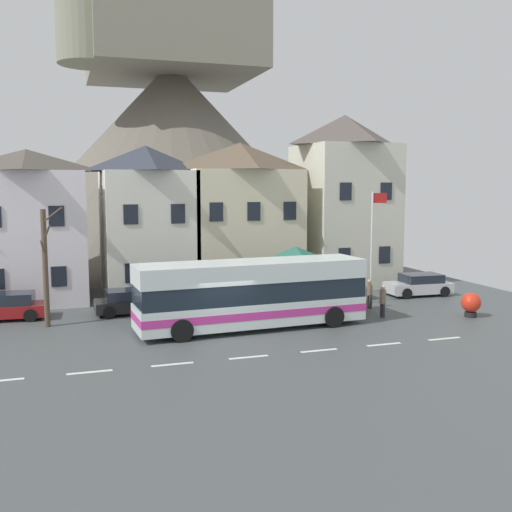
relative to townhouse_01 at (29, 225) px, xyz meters
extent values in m
cube|color=#474D4E|center=(8.55, -12.47, -4.40)|extent=(40.00, 60.00, 0.06)
cube|color=silver|center=(2.55, -15.32, -4.36)|extent=(1.60, 0.20, 0.01)
cube|color=silver|center=(5.55, -15.32, -4.36)|extent=(1.60, 0.20, 0.01)
cube|color=silver|center=(8.55, -15.32, -4.36)|extent=(1.60, 0.20, 0.01)
cube|color=silver|center=(11.55, -15.32, -4.36)|extent=(1.60, 0.20, 0.01)
cube|color=silver|center=(14.55, -15.32, -4.36)|extent=(1.60, 0.20, 0.01)
cube|color=silver|center=(17.55, -15.32, -4.36)|extent=(1.60, 0.20, 0.01)
cube|color=white|center=(0.00, 0.00, -0.62)|extent=(6.21, 6.94, 7.49)
pyramid|color=#4F4840|center=(0.00, 0.00, 3.74)|extent=(6.21, 6.94, 1.25)
cube|color=black|center=(1.55, -3.50, -2.58)|extent=(0.80, 0.06, 1.10)
cube|color=black|center=(1.55, -3.50, 0.68)|extent=(0.80, 0.06, 1.10)
cube|color=silver|center=(6.77, -0.28, -0.60)|extent=(5.28, 6.38, 7.53)
pyramid|color=#2F343F|center=(6.77, -0.28, 3.93)|extent=(5.28, 6.38, 1.53)
cube|color=black|center=(5.45, -3.50, -2.57)|extent=(0.80, 0.06, 1.10)
cube|color=black|center=(8.09, -3.50, -2.57)|extent=(0.80, 0.06, 1.10)
cube|color=black|center=(5.45, -3.50, 0.71)|extent=(0.80, 0.06, 1.10)
cube|color=black|center=(8.09, -3.50, 0.71)|extent=(0.80, 0.06, 1.10)
cube|color=beige|center=(12.61, -0.70, -0.55)|extent=(6.85, 5.55, 7.63)
pyramid|color=brown|center=(12.61, -0.70, 4.12)|extent=(6.85, 5.55, 1.70)
cube|color=black|center=(10.33, -3.50, -2.54)|extent=(0.80, 0.06, 1.10)
cube|color=black|center=(12.61, -3.50, -2.54)|extent=(0.80, 0.06, 1.10)
cube|color=black|center=(14.89, -3.50, -2.54)|extent=(0.80, 0.06, 1.10)
cube|color=black|center=(10.33, -3.50, 0.78)|extent=(0.80, 0.06, 1.10)
cube|color=black|center=(12.61, -3.50, 0.78)|extent=(0.80, 0.06, 1.10)
cube|color=black|center=(14.89, -3.50, 0.78)|extent=(0.80, 0.06, 1.10)
cube|color=beige|center=(20.01, -0.40, 0.30)|extent=(5.69, 6.14, 9.34)
pyramid|color=#504844|center=(20.01, -0.40, 5.97)|extent=(5.69, 6.14, 1.98)
cube|color=black|center=(18.59, -3.50, -2.13)|extent=(0.80, 0.06, 1.10)
cube|color=black|center=(21.43, -3.50, -2.13)|extent=(0.80, 0.06, 1.10)
cube|color=black|center=(18.59, -3.50, 1.93)|extent=(0.80, 0.06, 1.10)
cube|color=black|center=(21.43, -3.50, 1.93)|extent=(0.80, 0.06, 1.10)
cone|color=#666055|center=(11.67, 17.47, 4.48)|extent=(33.27, 33.27, 17.69)
cube|color=gray|center=(11.67, 17.47, 15.50)|extent=(14.20, 14.20, 7.19)
cylinder|color=gray|center=(4.57, 13.91, 16.24)|extent=(5.37, 5.37, 8.66)
cube|color=silver|center=(10.11, -10.84, -3.56)|extent=(10.93, 3.15, 1.11)
cube|color=#BF338C|center=(10.11, -10.84, -3.51)|extent=(10.95, 3.17, 0.36)
cube|color=#19232D|center=(10.11, -10.84, -2.54)|extent=(10.83, 3.10, 0.93)
cube|color=silver|center=(10.11, -10.84, -1.63)|extent=(10.93, 3.15, 0.88)
cube|color=#19232D|center=(15.53, -10.55, -2.54)|extent=(0.18, 2.16, 0.90)
cylinder|color=black|center=(13.72, -9.41, -3.87)|extent=(1.01, 0.33, 1.00)
cylinder|color=black|center=(13.85, -11.88, -3.87)|extent=(1.01, 0.33, 1.00)
cylinder|color=black|center=(6.38, -9.80, -3.87)|extent=(1.01, 0.33, 1.00)
cylinder|color=black|center=(6.51, -12.27, -3.87)|extent=(1.01, 0.33, 1.00)
cylinder|color=#473D33|center=(12.01, -5.81, -3.17)|extent=(0.14, 0.14, 2.40)
cylinder|color=#473D33|center=(15.31, -5.81, -3.17)|extent=(0.14, 0.14, 2.40)
cylinder|color=#473D33|center=(12.01, -9.11, -3.17)|extent=(0.14, 0.14, 2.40)
cylinder|color=#473D33|center=(15.31, -9.11, -3.17)|extent=(0.14, 0.14, 2.40)
pyramid|color=#276450|center=(13.66, -7.46, -1.45)|extent=(3.60, 3.60, 1.03)
cube|color=black|center=(5.16, -5.82, -3.90)|extent=(3.83, 1.85, 0.57)
cube|color=#1E232D|center=(4.97, -5.82, -3.36)|extent=(2.30, 1.61, 0.53)
cylinder|color=black|center=(6.40, -4.95, -4.05)|extent=(0.64, 0.21, 0.64)
cylinder|color=black|center=(6.42, -6.66, -4.05)|extent=(0.64, 0.21, 0.64)
cylinder|color=black|center=(3.89, -4.98, -4.05)|extent=(0.64, 0.21, 0.64)
cylinder|color=black|center=(3.91, -6.70, -4.05)|extent=(0.64, 0.21, 0.64)
cube|color=silver|center=(22.31, -6.04, -3.88)|extent=(3.94, 2.02, 0.62)
cube|color=#1E232D|center=(22.51, -6.05, -3.31)|extent=(2.39, 1.72, 0.51)
cylinder|color=black|center=(21.00, -6.85, -4.05)|extent=(0.65, 0.23, 0.64)
cylinder|color=black|center=(21.09, -5.10, -4.05)|extent=(0.65, 0.23, 0.64)
cylinder|color=black|center=(23.54, -6.98, -4.05)|extent=(0.65, 0.23, 0.64)
cylinder|color=black|center=(23.63, -5.22, -4.05)|extent=(0.65, 0.23, 0.64)
cube|color=maroon|center=(-1.07, -5.29, -3.89)|extent=(4.07, 2.00, 0.59)
cube|color=#1E232D|center=(-0.87, -5.30, -3.31)|extent=(2.48, 1.67, 0.57)
cylinder|color=black|center=(0.17, -6.20, -4.05)|extent=(0.65, 0.25, 0.64)
cylinder|color=black|center=(0.29, -4.58, -4.05)|extent=(0.65, 0.25, 0.64)
cube|color=slate|center=(16.94, -5.78, -3.86)|extent=(3.98, 2.06, 0.65)
cube|color=#1E232D|center=(16.74, -5.80, -3.30)|extent=(2.43, 1.73, 0.48)
cylinder|color=black|center=(18.14, -4.84, -4.05)|extent=(0.65, 0.25, 0.64)
cylinder|color=black|center=(18.27, -6.52, -4.05)|extent=(0.65, 0.25, 0.64)
cylinder|color=black|center=(15.60, -5.04, -4.05)|extent=(0.65, 0.25, 0.64)
cylinder|color=black|center=(15.73, -6.72, -4.05)|extent=(0.65, 0.25, 0.64)
cylinder|color=black|center=(16.05, -9.20, -3.97)|extent=(0.15, 0.15, 0.79)
cylinder|color=black|center=(15.89, -9.13, -3.97)|extent=(0.15, 0.15, 0.79)
cylinder|color=black|center=(15.97, -9.16, -3.27)|extent=(0.28, 0.28, 0.70)
sphere|color=tan|center=(15.97, -9.16, -2.81)|extent=(0.23, 0.23, 0.23)
cylinder|color=#2D2D38|center=(16.80, -9.53, -3.98)|extent=(0.16, 0.16, 0.78)
cylinder|color=#2D2D38|center=(16.79, -9.33, -3.98)|extent=(0.16, 0.16, 0.78)
cylinder|color=gray|center=(16.79, -9.43, -3.36)|extent=(0.32, 0.32, 0.55)
sphere|color=#D1AD89|center=(16.79, -9.43, -2.97)|extent=(0.22, 0.22, 0.22)
cylinder|color=#38332D|center=(17.62, -8.63, -3.97)|extent=(0.18, 0.18, 0.78)
cylinder|color=#38332D|center=(17.52, -8.44, -3.97)|extent=(0.18, 0.18, 0.78)
cylinder|color=#7F6B56|center=(17.57, -8.53, -3.31)|extent=(0.28, 0.28, 0.65)
sphere|color=tan|center=(17.57, -8.53, -2.88)|extent=(0.21, 0.21, 0.21)
cylinder|color=#2D2D38|center=(17.17, -10.80, -3.99)|extent=(0.13, 0.13, 0.76)
cylinder|color=#2D2D38|center=(17.14, -10.60, -3.99)|extent=(0.13, 0.13, 0.76)
cylinder|color=#7F6B56|center=(17.15, -10.70, -3.31)|extent=(0.32, 0.32, 0.70)
sphere|color=#D1AD89|center=(17.15, -10.70, -2.85)|extent=(0.23, 0.23, 0.23)
cube|color=#33473D|center=(12.38, -5.35, -3.92)|extent=(1.47, 0.45, 0.08)
cube|color=#33473D|center=(12.38, -5.13, -3.70)|extent=(1.47, 0.06, 0.40)
cube|color=#2D2D33|center=(11.72, -5.35, -4.14)|extent=(0.08, 0.36, 0.45)
cube|color=#2D2D33|center=(13.04, -5.35, -4.14)|extent=(0.08, 0.36, 0.45)
cylinder|color=silver|center=(18.41, -7.18, -1.21)|extent=(0.10, 0.10, 6.31)
cube|color=red|center=(18.86, -7.18, 1.60)|extent=(0.90, 0.03, 0.56)
cylinder|color=black|center=(21.46, -12.05, -4.24)|extent=(0.60, 0.60, 0.25)
sphere|color=red|center=(21.46, -12.05, -3.62)|extent=(1.00, 1.00, 1.00)
cylinder|color=brown|center=(0.99, -7.51, -1.58)|extent=(0.25, 0.25, 5.58)
cylinder|color=brown|center=(1.12, -7.80, 0.12)|extent=(0.38, 0.67, 0.73)
cylinder|color=brown|center=(1.40, -8.04, 0.96)|extent=(0.92, 1.13, 0.77)
cylinder|color=brown|center=(0.93, -7.77, -0.57)|extent=(0.21, 0.60, 0.73)
cylinder|color=brown|center=(0.91, -7.27, -0.67)|extent=(0.27, 0.58, 0.85)
camera|label=1|loc=(1.77, -36.86, 2.33)|focal=41.69mm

